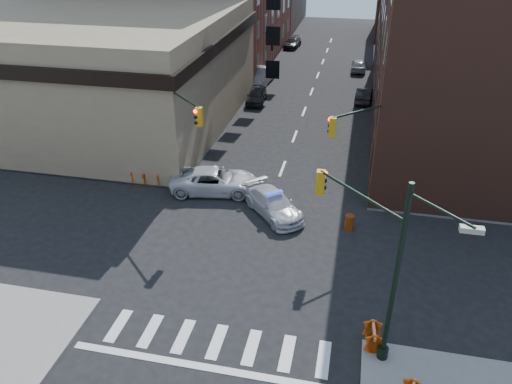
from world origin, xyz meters
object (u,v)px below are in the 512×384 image
at_px(barricade_nw_a, 165,178).
at_px(barricade_se_a, 373,337).
at_px(barrel_bank, 201,184).
at_px(pedestrian_b, 145,155).
at_px(pedestrian_a, 161,150).
at_px(parked_car_wnear, 256,96).
at_px(parked_car_enear, 364,95).
at_px(police_car, 273,204).
at_px(parked_car_wfar, 263,75).
at_px(pickup, 215,181).
at_px(barrel_road, 349,222).

bearing_deg(barricade_nw_a, barricade_se_a, -53.68).
height_order(barrel_bank, barricade_nw_a, barrel_bank).
bearing_deg(pedestrian_b, pedestrian_a, 51.42).
bearing_deg(barricade_se_a, parked_car_wnear, 16.34).
bearing_deg(parked_car_enear, barrel_bank, 67.54).
distance_m(police_car, parked_car_wfar, 26.72).
bearing_deg(barricade_se_a, parked_car_enear, -2.56).
distance_m(parked_car_wnear, pedestrian_a, 14.93).
bearing_deg(parked_car_enear, pedestrian_a, 53.88).
relative_size(pickup, barrel_road, 6.24).
bearing_deg(barricade_nw_a, parked_car_wfar, 72.66).
bearing_deg(pedestrian_a, barricade_nw_a, -47.28).
relative_size(parked_car_enear, barricade_nw_a, 3.41).
distance_m(pickup, barricade_se_a, 15.35).
distance_m(police_car, parked_car_wnear, 20.31).
height_order(parked_car_wnear, parked_car_enear, parked_car_wnear).
distance_m(pedestrian_b, barricade_se_a, 21.02).
xyz_separation_m(police_car, parked_car_wfar, (-5.96, 26.04, 0.11)).
xyz_separation_m(parked_car_enear, barrel_road, (-0.23, -22.86, -0.22)).
bearing_deg(barrel_road, parked_car_enear, 89.43).
bearing_deg(barrel_bank, parked_car_enear, 64.17).
bearing_deg(barrel_bank, pedestrian_b, 153.10).
relative_size(parked_car_wnear, pedestrian_a, 2.26).
height_order(parked_car_wnear, pedestrian_b, pedestrian_b).
height_order(parked_car_enear, barricade_nw_a, parked_car_enear).
relative_size(pedestrian_b, barrel_road, 1.85).
xyz_separation_m(parked_car_enear, barrel_bank, (-9.87, -20.38, -0.13)).
bearing_deg(barrel_road, pedestrian_b, 161.19).
bearing_deg(barrel_road, police_car, 171.04).
distance_m(pickup, barricade_nw_a, 3.41).
bearing_deg(barricade_nw_a, parked_car_wnear, 68.99).
bearing_deg(parked_car_wfar, barrel_road, -63.13).
relative_size(pickup, parked_car_wnear, 1.37).
relative_size(pedestrian_a, barricade_se_a, 1.58).
bearing_deg(pedestrian_b, parked_car_enear, 49.47).
bearing_deg(pickup, pedestrian_a, 47.34).
bearing_deg(barrel_road, parked_car_wfar, 111.43).
relative_size(police_car, parked_car_enear, 1.18).
relative_size(police_car, pedestrian_b, 2.87).
height_order(parked_car_wfar, parked_car_enear, parked_car_wfar).
distance_m(parked_car_wnear, barricade_nw_a, 17.80).
distance_m(pedestrian_a, barrel_bank, 5.37).
relative_size(parked_car_wfar, barrel_bank, 4.54).
distance_m(police_car, barrel_road, 4.60).
height_order(pedestrian_b, barrel_bank, pedestrian_b).
bearing_deg(pedestrian_a, barrel_bank, -23.14).
bearing_deg(pickup, barricade_nw_a, 80.49).
xyz_separation_m(parked_car_wfar, barrel_road, (10.50, -26.76, -0.35)).
bearing_deg(pedestrian_b, parked_car_wfar, 78.49).
distance_m(pedestrian_a, barricade_se_a, 21.13).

